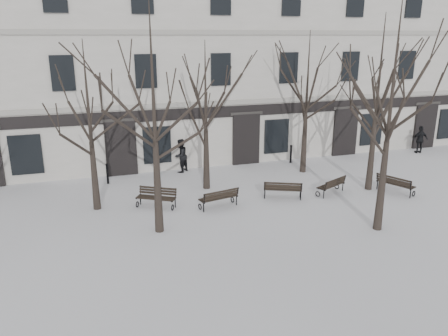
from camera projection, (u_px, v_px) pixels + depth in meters
name	position (u px, v px, depth m)	size (l,w,h in m)	color
ground	(233.00, 226.00, 17.10)	(100.00, 100.00, 0.00)	silver
building	(167.00, 63.00, 27.31)	(40.40, 10.20, 11.40)	beige
tree_1	(153.00, 94.00, 15.12)	(5.81, 5.81, 8.30)	black
tree_2	(392.00, 94.00, 15.31)	(5.81, 5.81, 8.30)	black
tree_3	(379.00, 83.00, 19.70)	(5.68, 5.68, 8.11)	black
tree_4	(88.00, 107.00, 17.50)	(4.92, 4.92, 7.03)	black
tree_5	(206.00, 99.00, 20.04)	(4.87, 4.87, 6.96)	black
tree_6	(307.00, 86.00, 22.54)	(5.19, 5.19, 7.41)	black
bench_1	(219.00, 197.00, 18.74)	(1.80, 0.98, 0.87)	black
bench_2	(283.00, 189.00, 19.79)	(1.79, 1.26, 0.86)	black
bench_3	(156.00, 197.00, 18.83)	(1.75, 1.38, 0.86)	black
bench_4	(332.00, 185.00, 20.39)	(1.69, 1.20, 0.82)	black
bench_5	(395.00, 184.00, 20.49)	(1.28, 1.81, 0.87)	black
bollard_a	(107.00, 173.00, 21.78)	(0.14, 0.14, 1.05)	black
bollard_b	(291.00, 153.00, 25.38)	(0.14, 0.14, 1.08)	black
pedestrian_b	(181.00, 172.00, 23.84)	(0.89, 0.69, 1.83)	black
pedestrian_c	(418.00, 153.00, 27.68)	(1.01, 0.42, 1.72)	black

